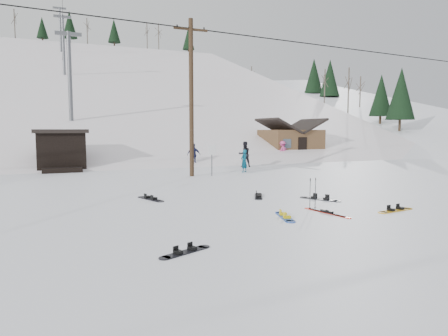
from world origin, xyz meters
name	(u,v)px	position (x,y,z in m)	size (l,w,h in m)	color
ground	(292,241)	(0.00, 0.00, 0.00)	(200.00, 200.00, 0.00)	white
ski_slope	(97,225)	(0.00, 55.00, -12.00)	(60.00, 75.00, 45.00)	white
ridge_right	(321,206)	(38.00, 50.00, -11.00)	(34.00, 85.00, 36.00)	white
treeline_right	(344,147)	(36.00, 42.00, 0.00)	(20.00, 60.00, 10.00)	black
treeline_crest	(83,142)	(0.00, 86.00, 0.00)	(50.00, 6.00, 10.00)	black
utility_pole	(191,96)	(2.00, 14.00, 4.68)	(2.00, 0.26, 9.00)	#3A2819
trail_sign	(212,154)	(3.10, 13.58, 1.27)	(0.50, 0.09, 1.85)	#595B60
lift_hut	(61,150)	(-5.00, 20.94, 1.36)	(3.40, 4.10, 2.75)	black
lift_tower_near	(70,71)	(-4.00, 30.00, 7.86)	(2.20, 0.36, 8.00)	#595B60
lift_tower_mid	(63,41)	(-4.00, 50.00, 14.36)	(2.20, 0.36, 8.00)	#595B60
lift_tower_far	(60,27)	(-4.00, 70.00, 20.86)	(2.20, 0.36, 8.00)	#595B60
cabin	(290,143)	(15.00, 24.00, 1.48)	(5.39, 4.40, 3.77)	brown
hero_snowboard	(285,216)	(1.22, 2.32, 0.03)	(0.66, 1.53, 0.11)	#1C49B8
hero_skis	(327,212)	(2.81, 2.32, 0.03)	(0.44, 1.94, 0.10)	red
ski_poles	(313,193)	(2.79, 3.09, 0.55)	(0.30, 0.08, 1.08)	black
board_scatter_a	(185,252)	(-2.71, 0.09, 0.03)	(1.31, 0.71, 0.10)	black
board_scatter_b	(151,199)	(-1.95, 7.11, 0.03)	(0.76, 1.56, 0.11)	black
board_scatter_d	(320,199)	(4.16, 4.52, 0.03)	(1.01, 1.54, 0.12)	black
board_scatter_e	(395,210)	(5.19, 1.75, 0.03)	(1.62, 0.49, 0.11)	gold
board_scatter_f	(259,196)	(2.25, 6.05, 0.03)	(0.89, 1.45, 0.11)	black
skier_teal	(244,161)	(5.75, 14.74, 0.73)	(0.53, 0.35, 1.45)	#0B5470
skier_dark	(245,154)	(7.34, 18.00, 0.93)	(0.90, 0.70, 1.86)	black
skier_pink	(283,151)	(12.92, 21.93, 0.87)	(1.12, 0.65, 1.74)	#D1498E
skier_navy	(194,155)	(4.13, 20.06, 0.85)	(1.00, 0.42, 1.70)	#1C2047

